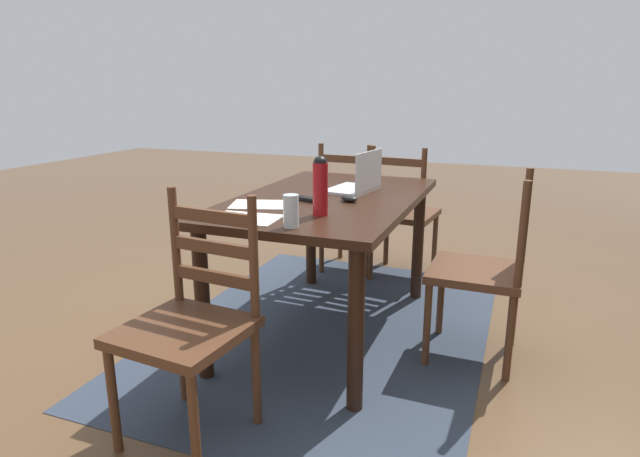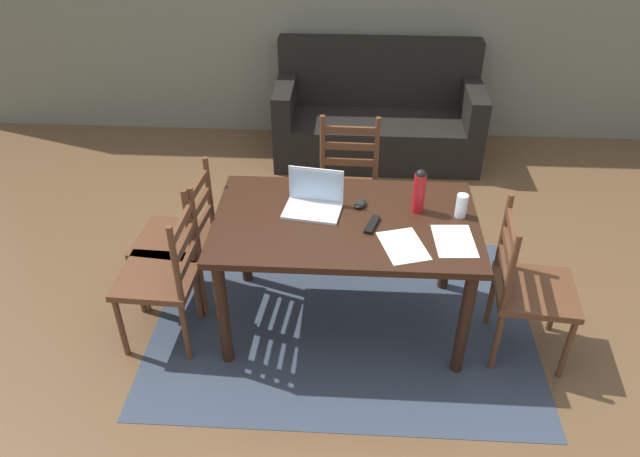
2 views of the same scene
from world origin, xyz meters
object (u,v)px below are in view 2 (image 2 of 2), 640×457
at_px(drinking_glass, 461,206).
at_px(computer_mouse, 360,204).
at_px(dining_table, 345,234).
at_px(chair_far_head, 348,190).
at_px(water_bottle, 419,190).
at_px(chair_left_near, 164,276).
at_px(couch, 377,117).
at_px(laptop, 314,199).
at_px(chair_left_far, 179,239).
at_px(chair_right_near, 528,289).
at_px(tv_remote, 372,225).

height_order(drinking_glass, computer_mouse, drinking_glass).
relative_size(dining_table, chair_far_head, 1.57).
bearing_deg(water_bottle, chair_left_near, -168.51).
xyz_separation_m(dining_table, couch, (0.24, 2.28, -0.31)).
distance_m(chair_far_head, laptop, 0.82).
relative_size(chair_left_far, couch, 0.53).
height_order(dining_table, couch, couch).
relative_size(chair_right_near, laptop, 2.72).
distance_m(drinking_glass, tv_remote, 0.52).
bearing_deg(chair_left_far, chair_left_near, -89.97).
distance_m(chair_far_head, drinking_glass, 1.05).
distance_m(dining_table, chair_left_far, 1.07).
bearing_deg(drinking_glass, couch, 100.38).
xyz_separation_m(laptop, drinking_glass, (0.83, -0.04, 0.01)).
bearing_deg(chair_left_far, tv_remote, -11.12).
bearing_deg(water_bottle, dining_table, -164.59).
bearing_deg(water_bottle, tv_remote, -146.91).
bearing_deg(drinking_glass, chair_right_near, -32.68).
xyz_separation_m(chair_left_near, chair_right_near, (2.07, 0.01, 0.00)).
height_order(chair_far_head, couch, couch).
bearing_deg(dining_table, tv_remote, -21.37).
bearing_deg(tv_remote, chair_left_near, 24.17).
bearing_deg(dining_table, chair_left_far, 170.40).
bearing_deg(chair_left_far, dining_table, -9.60).
height_order(chair_far_head, drinking_glass, chair_far_head).
relative_size(chair_left_far, tv_remote, 5.59).
distance_m(dining_table, chair_far_head, 0.84).
relative_size(couch, computer_mouse, 18.00).
height_order(chair_left_near, couch, couch).
xyz_separation_m(chair_left_far, drinking_glass, (1.68, -0.10, 0.38)).
relative_size(chair_left_far, computer_mouse, 9.50).
relative_size(dining_table, couch, 0.83).
bearing_deg(water_bottle, computer_mouse, 174.63).
height_order(computer_mouse, tv_remote, computer_mouse).
bearing_deg(water_bottle, couch, 94.33).
bearing_deg(chair_right_near, dining_table, 170.39).
bearing_deg(couch, chair_right_near, -72.09).
bearing_deg(chair_right_near, water_bottle, 155.46).
bearing_deg(computer_mouse, couch, 109.73).
xyz_separation_m(water_bottle, computer_mouse, (-0.33, 0.03, -0.12)).
height_order(couch, laptop, couch).
distance_m(dining_table, chair_right_near, 1.07).
height_order(chair_left_near, laptop, laptop).
relative_size(chair_right_near, couch, 0.53).
bearing_deg(laptop, tv_remote, -26.85).
bearing_deg(couch, computer_mouse, -94.33).
relative_size(dining_table, water_bottle, 5.54).
bearing_deg(laptop, computer_mouse, 6.66).
xyz_separation_m(chair_right_near, computer_mouse, (-0.95, 0.32, 0.33)).
bearing_deg(tv_remote, dining_table, -3.17).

